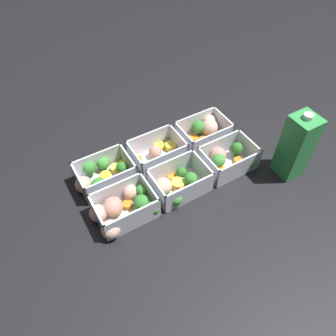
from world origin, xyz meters
TOP-DOWN VIEW (x-y plane):
  - ground_plane at (0.00, 0.00)m, footprint 4.00×4.00m
  - container_near_left at (-0.17, -0.07)m, footprint 0.15×0.11m
  - container_near_center at (-0.00, -0.06)m, footprint 0.15×0.11m
  - container_near_right at (0.17, -0.06)m, footprint 0.17×0.12m
  - container_far_left at (-0.16, 0.06)m, footprint 0.16×0.11m
  - container_far_center at (0.01, 0.06)m, footprint 0.15×0.12m
  - container_far_right at (0.16, 0.06)m, footprint 0.17×0.13m
  - juice_carton at (-0.29, 0.16)m, footprint 0.07×0.07m

SIDE VIEW (x-z plane):
  - ground_plane at x=0.00m, z-range 0.00..0.00m
  - container_near_center at x=0.00m, z-range -0.01..0.06m
  - container_far_center at x=0.01m, z-range -0.01..0.06m
  - container_near_right at x=0.17m, z-range -0.01..0.06m
  - container_near_left at x=-0.17m, z-range -0.01..0.06m
  - container_far_left at x=-0.16m, z-range -0.01..0.06m
  - container_far_right at x=0.16m, z-range -0.01..0.06m
  - juice_carton at x=-0.29m, z-range -0.01..0.20m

